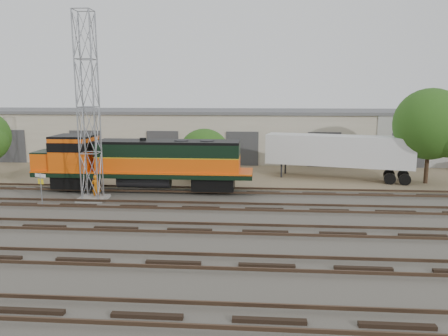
# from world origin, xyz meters

# --- Properties ---
(ground) EXTENTS (140.00, 140.00, 0.00)m
(ground) POSITION_xyz_m (0.00, 0.00, 0.00)
(ground) COLOR #47423A
(ground) RESTS_ON ground
(dirt_strip) EXTENTS (80.00, 16.00, 0.02)m
(dirt_strip) POSITION_xyz_m (0.00, 15.00, 0.01)
(dirt_strip) COLOR #726047
(dirt_strip) RESTS_ON ground
(tracks) EXTENTS (80.00, 20.40, 0.28)m
(tracks) POSITION_xyz_m (0.00, -3.00, 0.08)
(tracks) COLOR black
(tracks) RESTS_ON ground
(warehouse) EXTENTS (58.40, 10.40, 5.30)m
(warehouse) POSITION_xyz_m (0.04, 22.98, 2.65)
(warehouse) COLOR beige
(warehouse) RESTS_ON ground
(locomotive) EXTENTS (16.08, 2.82, 3.86)m
(locomotive) POSITION_xyz_m (-5.09, 6.00, 2.24)
(locomotive) COLOR black
(locomotive) RESTS_ON tracks
(signal_tower) EXTENTS (1.84, 1.84, 12.43)m
(signal_tower) POSITION_xyz_m (-7.65, 3.20, 6.06)
(signal_tower) COLOR gray
(signal_tower) RESTS_ON ground
(sign_post) EXTENTS (0.84, 0.32, 2.14)m
(sign_post) POSITION_xyz_m (-10.38, 1.49, 1.50)
(sign_post) COLOR gray
(sign_post) RESTS_ON ground
(worker) EXTENTS (0.64, 0.45, 1.69)m
(worker) POSITION_xyz_m (-7.51, 3.48, 0.85)
(worker) COLOR orange
(worker) RESTS_ON ground
(semi_trailer) EXTENTS (12.20, 5.23, 3.69)m
(semi_trailer) POSITION_xyz_m (10.56, 11.82, 2.32)
(semi_trailer) COLOR silver
(semi_trailer) RESTS_ON ground
(tree_mid) EXTENTS (4.71, 4.49, 4.49)m
(tree_mid) POSITION_xyz_m (-0.76, 11.29, 1.86)
(tree_mid) COLOR #382619
(tree_mid) RESTS_ON ground
(tree_east) EXTENTS (5.91, 5.63, 7.60)m
(tree_east) POSITION_xyz_m (17.36, 10.38, 4.64)
(tree_east) COLOR #382619
(tree_east) RESTS_ON ground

